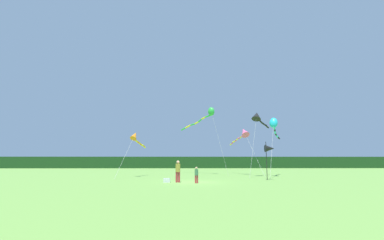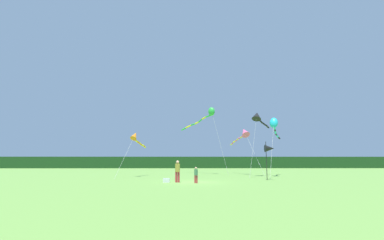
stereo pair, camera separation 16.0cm
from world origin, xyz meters
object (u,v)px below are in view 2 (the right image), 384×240
Objects in this scene: person_adult at (177,170)px; kite_rainbow at (243,133)px; person_child at (196,174)px; kite_cyan at (274,125)px; cooler_box at (166,180)px; kite_black at (257,117)px; banner_flag_pole at (270,149)px; kite_orange at (136,137)px; kite_green at (208,114)px.

person_adult is 15.71m from kite_rainbow.
kite_cyan reaches higher than person_child.
kite_cyan is (11.89, 8.29, 5.78)m from cooler_box.
kite_black is at bearing -78.78° from kite_rainbow.
banner_flag_pole reaches higher than person_child.
cooler_box is at bearing -145.11° from kite_cyan.
person_child is at bearing -136.18° from kite_cyan.
banner_flag_pole is 14.90m from kite_orange.
kite_cyan is (2.29, 5.41, 3.03)m from banner_flag_pole.
kite_cyan is (9.45, 9.07, 5.23)m from person_child.
kite_orange is at bearing -161.68° from kite_rainbow.
cooler_box is 0.15× the size of banner_flag_pole.
banner_flag_pole is at bearing 16.72° from cooler_box.
kite_orange is at bearing 116.91° from cooler_box.
person_child is (1.53, -0.86, -0.28)m from person_adult.
kite_black reaches higher than kite_cyan.
kite_green is (-5.48, 5.44, 1.18)m from kite_black.
kite_rainbow is at bearing 54.20° from cooler_box.
cooler_box is 0.07× the size of kite_black.
kite_black is (10.00, 8.47, 6.76)m from cooler_box.
kite_cyan is at bearing 34.89° from cooler_box.
cooler_box is (-0.91, -0.08, -0.83)m from person_adult.
kite_cyan is at bearing -58.29° from kite_rainbow.
kite_rainbow reaches higher than person_child.
kite_rainbow is at bearing 18.32° from kite_orange.
person_child is at bearing -98.07° from kite_green.
banner_flag_pole is 6.89m from kite_black.
kite_cyan is at bearing -37.32° from kite_green.
kite_cyan is at bearing 43.82° from person_child.
person_adult is 1.39× the size of person_child.
kite_green is at bearing 81.93° from person_child.
cooler_box is 14.75m from kite_black.
cooler_box is 15.61m from kite_cyan.
kite_rainbow is at bearing 63.49° from person_child.
kite_black reaches higher than person_child.
person_child is 11.83m from kite_orange.
banner_flag_pole is 0.43× the size of kite_cyan.
person_adult is 15.96m from kite_green.
cooler_box is at bearing 162.34° from person_child.
kite_cyan is (1.89, -0.18, -0.98)m from kite_black.
person_adult is 9.33m from banner_flag_pole.
kite_orange is at bearing 126.26° from person_child.
person_child is at bearing -29.25° from person_adult.
kite_rainbow reaches higher than person_adult.
kite_cyan reaches higher than kite_orange.
kite_orange reaches higher than person_child.
cooler_box is at bearing -125.80° from kite_rainbow.
kite_green is 1.07× the size of kite_cyan.
kite_rainbow is (-2.73, 4.41, -0.55)m from kite_cyan.
kite_green is (-5.08, 11.03, 5.19)m from banner_flag_pole.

